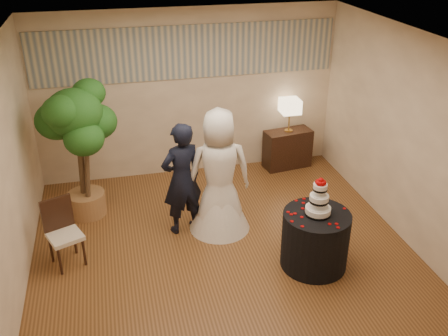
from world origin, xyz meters
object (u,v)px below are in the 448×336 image
object	(u,v)px
wedding_cake	(319,196)
ficus_tree	(80,152)
groom	(182,179)
side_chair	(65,234)
bride	(219,172)
console	(287,149)
cake_table	(315,240)
table_lamp	(289,115)

from	to	relation	value
wedding_cake	ficus_tree	size ratio (longest dim) A/B	0.24
groom	side_chair	bearing A→B (deg)	-3.30
bride	wedding_cake	xyz separation A→B (m)	(0.98, -1.12, 0.11)
bride	console	xyz separation A→B (m)	(1.62, 1.65, -0.56)
bride	wedding_cake	size ratio (longest dim) A/B	3.56
groom	cake_table	xyz separation A→B (m)	(1.49, -1.19, -0.44)
bride	wedding_cake	distance (m)	1.49
console	side_chair	world-z (taller)	side_chair
table_lamp	ficus_tree	distance (m)	3.57
cake_table	side_chair	xyz separation A→B (m)	(-3.07, 0.75, 0.07)
cake_table	table_lamp	size ratio (longest dim) A/B	1.46
bride	ficus_tree	distance (m)	2.03
groom	side_chair	world-z (taller)	groom
ficus_tree	console	bearing A→B (deg)	13.35
console	ficus_tree	distance (m)	3.63
cake_table	bride	bearing A→B (deg)	131.34
ficus_tree	wedding_cake	bearing A→B (deg)	-34.40
cake_table	ficus_tree	bearing A→B (deg)	145.60
console	side_chair	distance (m)	4.22
groom	wedding_cake	world-z (taller)	groom
cake_table	wedding_cake	world-z (taller)	wedding_cake
cake_table	wedding_cake	size ratio (longest dim) A/B	1.67
table_lamp	wedding_cake	bearing A→B (deg)	-102.94
groom	console	distance (m)	2.69
groom	console	bearing A→B (deg)	-162.37
cake_table	console	xyz separation A→B (m)	(0.64, 2.76, -0.04)
ficus_tree	groom	bearing A→B (deg)	-29.16
groom	bride	bearing A→B (deg)	152.80
wedding_cake	ficus_tree	distance (m)	3.43
bride	table_lamp	world-z (taller)	bride
groom	side_chair	size ratio (longest dim) A/B	1.83
groom	table_lamp	world-z (taller)	groom
console	table_lamp	world-z (taller)	table_lamp
groom	console	size ratio (longest dim) A/B	1.99
bride	table_lamp	distance (m)	2.31
cake_table	console	distance (m)	2.84
table_lamp	console	bearing A→B (deg)	0.00
bride	cake_table	bearing A→B (deg)	135.85
wedding_cake	ficus_tree	world-z (taller)	ficus_tree
wedding_cake	table_lamp	world-z (taller)	wedding_cake
side_chair	wedding_cake	bearing A→B (deg)	-36.78
side_chair	groom	bearing A→B (deg)	-7.46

